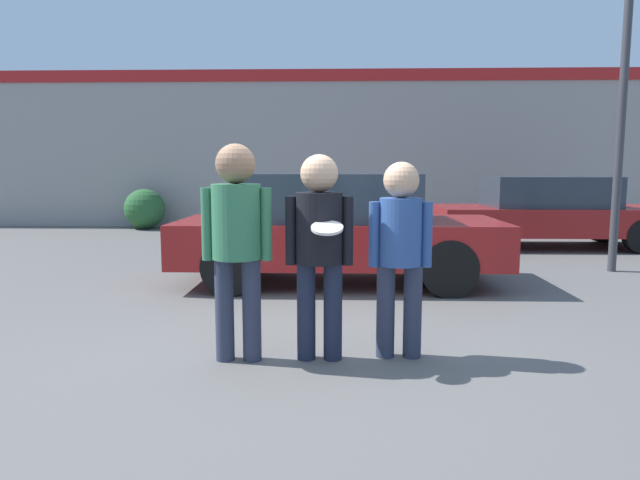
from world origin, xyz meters
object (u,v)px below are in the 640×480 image
object	(u,v)px
person_middle_with_frisbee	(319,239)
parked_car_near	(337,228)
person_left	(237,231)
parked_car_far	(550,212)
person_right	(400,244)
street_lamp	(640,47)
shrub	(145,209)

from	to	relation	value
person_middle_with_frisbee	parked_car_near	world-z (taller)	person_middle_with_frisbee
person_middle_with_frisbee	parked_car_near	size ratio (longest dim) A/B	0.39
person_left	parked_car_far	world-z (taller)	person_left
person_right	street_lamp	xyz separation A→B (m)	(3.83, 4.04, 2.33)
person_right	parked_car_near	xyz separation A→B (m)	(-0.52, 3.03, -0.19)
shrub	street_lamp	bearing A→B (deg)	-31.64
parked_car_near	street_lamp	world-z (taller)	street_lamp
person_left	street_lamp	world-z (taller)	street_lamp
parked_car_far	shrub	xyz separation A→B (m)	(-9.06, 3.07, -0.18)
person_middle_with_frisbee	street_lamp	distance (m)	6.50
parked_car_far	street_lamp	bearing A→B (deg)	-85.79
person_middle_with_frisbee	shrub	bearing A→B (deg)	115.94
person_left	person_middle_with_frisbee	bearing A→B (deg)	3.57
person_left	person_right	size ratio (longest dim) A/B	1.09
parked_car_far	person_right	bearing A→B (deg)	-118.54
person_right	parked_car_near	world-z (taller)	person_right
person_left	parked_car_far	distance (m)	8.41
street_lamp	shrub	size ratio (longest dim) A/B	5.20
street_lamp	parked_car_far	bearing A→B (deg)	94.21
person_middle_with_frisbee	shrub	world-z (taller)	person_middle_with_frisbee
person_left	parked_car_near	xyz separation A→B (m)	(0.78, 3.15, -0.31)
parked_car_near	street_lamp	distance (m)	5.13
person_left	parked_car_far	xyz separation A→B (m)	(4.93, 6.80, -0.36)
person_left	street_lamp	bearing A→B (deg)	39.07
parked_car_near	shrub	world-z (taller)	parked_car_near
person_middle_with_frisbee	person_left	bearing A→B (deg)	-176.43
person_left	parked_car_near	bearing A→B (deg)	76.07
street_lamp	shrub	xyz separation A→B (m)	(-9.26, 5.70, -2.76)
shrub	person_left	bearing A→B (deg)	-67.29
parked_car_near	street_lamp	size ratio (longest dim) A/B	0.81
person_right	person_middle_with_frisbee	bearing A→B (deg)	-172.71
person_middle_with_frisbee	person_right	world-z (taller)	person_middle_with_frisbee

